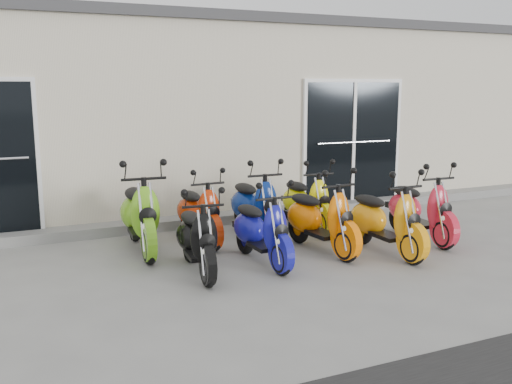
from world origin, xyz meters
The scene contains 14 objects.
ground centered at (0.00, 0.00, 0.00)m, with size 80.00×80.00×0.00m, color gray.
building centered at (0.00, 5.20, 1.60)m, with size 14.00×6.00×3.20m, color beige.
roof_cap centered at (0.00, 5.20, 3.28)m, with size 14.20×6.20×0.16m, color #3F3F42.
front_step centered at (0.00, 2.02, 0.07)m, with size 14.00×0.40×0.15m, color gray.
door_right centered at (2.60, 2.17, 1.26)m, with size 2.02×0.08×2.22m, color black.
scooter_front_black centered at (-1.14, -0.25, 0.55)m, with size 0.54×1.48×1.10m, color black, non-canonical shape.
scooter_front_blue centered at (-0.30, -0.22, 0.55)m, with size 0.54×1.50×1.11m, color #131492, non-canonical shape.
scooter_front_orange_a centered at (0.64, -0.06, 0.59)m, with size 0.58×1.59×1.18m, color #FF7103, non-canonical shape.
scooter_front_orange_b centered at (1.38, -0.49, 0.59)m, with size 0.58×1.59×1.17m, color orange, non-canonical shape.
scooter_front_red centered at (2.24, -0.13, 0.59)m, with size 0.58×1.59×1.17m, color red, non-canonical shape.
scooter_back_green centered at (-1.54, 0.92, 0.65)m, with size 0.64×1.76×1.30m, color #6BB81D, non-canonical shape.
scooter_back_red centered at (-0.68, 1.05, 0.55)m, with size 0.54×1.50×1.11m, color #B22805, non-canonical shape.
scooter_back_blue centered at (0.15, 0.99, 0.60)m, with size 0.59×1.63×1.20m, color navy, non-canonical shape.
scooter_back_yellow centered at (1.04, 1.03, 0.57)m, with size 0.56×1.54×1.14m, color #F3F208, non-canonical shape.
Camera 1 is at (-3.15, -6.44, 2.19)m, focal length 40.00 mm.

